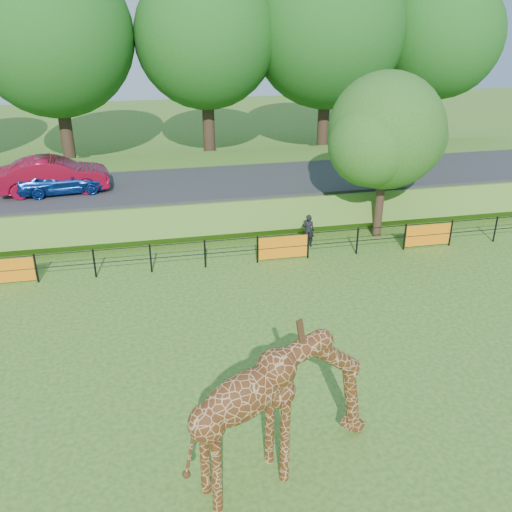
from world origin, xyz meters
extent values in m
plane|color=#356619|center=(0.00, 0.00, 0.00)|extent=(90.00, 90.00, 0.00)
cube|color=#356619|center=(0.00, 15.50, 0.65)|extent=(40.00, 9.00, 1.30)
cube|color=#2D2D2F|center=(0.00, 14.00, 1.36)|extent=(40.00, 5.00, 0.12)
imported|color=#133C9B|center=(-5.48, 13.72, 2.05)|extent=(3.82, 1.84, 1.26)
imported|color=#A30B2A|center=(-5.82, 13.91, 2.19)|extent=(4.74, 1.89, 1.53)
imported|color=black|center=(4.32, 9.12, 0.68)|extent=(0.57, 0.46, 1.36)
cylinder|color=#332317|center=(7.50, 9.60, 1.60)|extent=(0.36, 0.36, 3.20)
sphere|color=#225116|center=(7.50, 9.60, 4.46)|extent=(4.60, 4.60, 4.60)
sphere|color=#225116|center=(8.65, 10.29, 4.00)|extent=(3.45, 3.45, 3.45)
sphere|color=#225116|center=(6.58, 8.91, 4.12)|extent=(3.22, 3.22, 3.22)
cylinder|color=#332317|center=(-6.00, 22.00, 2.50)|extent=(0.70, 0.70, 5.00)
sphere|color=#144E15|center=(-6.00, 22.00, 7.31)|extent=(8.40, 8.40, 8.40)
cylinder|color=#332317|center=(2.00, 22.00, 2.50)|extent=(0.70, 0.70, 5.00)
sphere|color=#144E15|center=(2.00, 22.00, 7.14)|extent=(7.80, 7.80, 7.80)
cylinder|color=#332317|center=(9.00, 22.00, 2.50)|extent=(0.70, 0.70, 5.00)
sphere|color=#144E15|center=(9.00, 22.00, 7.42)|extent=(8.80, 8.80, 8.80)
cylinder|color=#332317|center=(16.00, 22.00, 2.50)|extent=(0.70, 0.70, 5.00)
sphere|color=#144E15|center=(16.00, 22.00, 7.04)|extent=(7.40, 7.40, 7.40)
camera|label=1|loc=(-2.02, -11.25, 9.47)|focal=40.00mm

